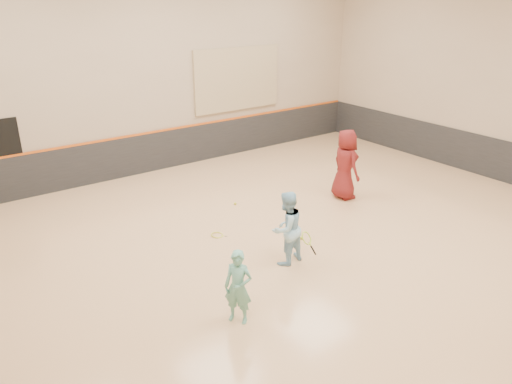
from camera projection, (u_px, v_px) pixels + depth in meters
room at (285, 207)px, 10.81m from camera, size 15.04×12.04×6.22m
wainscot_back at (163, 150)px, 15.36m from camera, size 14.90×0.04×1.20m
wainscot_right at (478, 154)px, 14.95m from camera, size 0.04×11.90×1.20m
accent_stripe at (161, 131)px, 15.12m from camera, size 14.90×0.03×0.06m
acoustic_panel at (237, 79)px, 16.16m from camera, size 3.20×0.08×2.00m
doorway at (1, 162)px, 12.73m from camera, size 1.10×0.05×2.20m
girl at (238, 287)px, 8.18m from camera, size 0.54×0.57×1.31m
instructor at (287, 228)px, 9.94m from camera, size 0.83×0.69×1.54m
young_man at (346, 164)px, 13.08m from camera, size 0.73×1.00×1.87m
held_racket at (307, 238)px, 10.07m from camera, size 0.39×0.39×0.55m
spare_racket at (217, 234)px, 11.31m from camera, size 0.63×0.63×0.10m
ball_under_racket at (302, 238)px, 11.15m from camera, size 0.07×0.07×0.07m
ball_in_hand at (355, 153)px, 12.93m from camera, size 0.07×0.07×0.07m
ball_beside_spare at (235, 204)px, 12.94m from camera, size 0.07×0.07×0.07m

